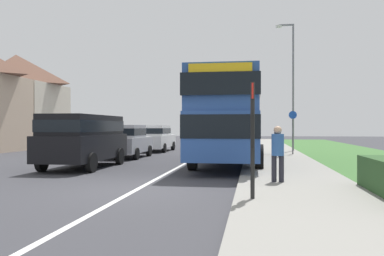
% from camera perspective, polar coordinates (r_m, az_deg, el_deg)
% --- Properties ---
extents(ground_plane, '(120.00, 120.00, 0.00)m').
position_cam_1_polar(ground_plane, '(10.70, -7.88, -8.69)').
color(ground_plane, '#38383D').
extents(lane_marking_centre, '(0.14, 60.00, 0.01)m').
position_cam_1_polar(lane_marking_centre, '(18.45, -0.75, -4.92)').
color(lane_marking_centre, silver).
rests_on(lane_marking_centre, ground_plane).
extents(pavement_near_side, '(3.20, 68.00, 0.12)m').
position_cam_1_polar(pavement_near_side, '(16.25, 12.89, -5.42)').
color(pavement_near_side, gray).
rests_on(pavement_near_side, ground_plane).
extents(double_decker_bus, '(2.80, 11.33, 3.70)m').
position_cam_1_polar(double_decker_bus, '(18.17, 5.44, 1.75)').
color(double_decker_bus, '#284C93').
rests_on(double_decker_bus, ground_plane).
extents(parked_van_black, '(2.11, 4.97, 2.11)m').
position_cam_1_polar(parked_van_black, '(16.62, -15.07, -1.16)').
color(parked_van_black, black).
rests_on(parked_van_black, ground_plane).
extents(parked_car_silver, '(1.98, 4.00, 1.73)m').
position_cam_1_polar(parked_car_silver, '(21.50, -9.32, -1.68)').
color(parked_car_silver, '#B7B7BC').
rests_on(parked_car_silver, ground_plane).
extents(parked_car_white, '(2.01, 4.59, 1.72)m').
position_cam_1_polar(parked_car_white, '(26.88, -5.24, -1.31)').
color(parked_car_white, silver).
rests_on(parked_car_white, ground_plane).
extents(pedestrian_at_stop, '(0.34, 0.34, 1.67)m').
position_cam_1_polar(pedestrian_at_stop, '(11.34, 12.07, -3.22)').
color(pedestrian_at_stop, '#23232D').
rests_on(pedestrian_at_stop, ground_plane).
extents(pedestrian_walking_away, '(0.34, 0.34, 1.67)m').
position_cam_1_polar(pedestrian_walking_away, '(20.68, 12.05, -1.68)').
color(pedestrian_walking_away, '#23232D').
rests_on(pedestrian_walking_away, ground_plane).
extents(bus_stop_sign, '(0.09, 0.52, 2.60)m').
position_cam_1_polar(bus_stop_sign, '(8.63, 8.59, -0.55)').
color(bus_stop_sign, black).
rests_on(bus_stop_sign, ground_plane).
extents(cycle_route_sign, '(0.44, 0.08, 2.52)m').
position_cam_1_polar(cycle_route_sign, '(22.98, 14.12, -0.36)').
color(cycle_route_sign, slate).
rests_on(cycle_route_sign, ground_plane).
extents(street_lamp_mid, '(1.14, 0.20, 8.12)m').
position_cam_1_polar(street_lamp_mid, '(26.25, 13.95, 6.69)').
color(street_lamp_mid, slate).
rests_on(street_lamp_mid, ground_plane).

